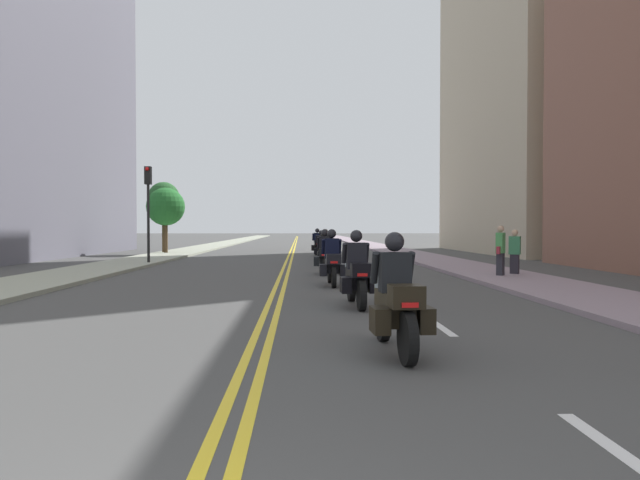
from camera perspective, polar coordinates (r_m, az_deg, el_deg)
name	(u,v)px	position (r m, az deg, el deg)	size (l,w,h in m)	color
ground_plane	(294,247)	(49.75, -2.68, -0.71)	(264.00, 264.00, 0.00)	#444443
sidewalk_left	(210,246)	(50.36, -11.03, -0.64)	(2.92, 144.00, 0.12)	#989C88
sidewalk_right	(376,246)	(50.20, 5.70, -0.63)	(2.92, 144.00, 0.12)	gray
centreline_yellow_inner	(292,247)	(49.75, -2.82, -0.71)	(0.12, 132.00, 0.01)	yellow
centreline_yellow_outer	(295,247)	(49.75, -2.54, -0.71)	(0.12, 132.00, 0.01)	yellow
lane_dashes_white	(343,258)	(30.85, 2.36, -1.87)	(0.14, 56.40, 0.01)	silver
building_right_1	(524,20)	(43.26, 19.85, 20.09)	(6.90, 18.23, 31.43)	#B8A88C
motorcycle_0	(396,304)	(7.54, 7.66, -6.45)	(0.78, 2.17, 1.61)	black
motorcycle_1	(357,276)	(11.97, 3.74, -3.63)	(0.78, 2.15, 1.62)	black
motorcycle_2	(332,263)	(16.26, 1.22, -2.31)	(0.77, 2.11, 1.63)	black
motorcycle_3	(325,256)	(20.28, 0.49, -1.65)	(0.78, 2.10, 1.63)	black
motorcycle_4	(325,251)	(25.20, 0.54, -1.09)	(0.78, 2.14, 1.64)	black
motorcycle_5	(321,248)	(29.12, 0.13, -0.80)	(0.77, 2.10, 1.56)	black
motorcycle_6	(317,245)	(33.81, -0.27, -0.51)	(0.78, 2.10, 1.65)	black
traffic_light_near	(148,196)	(26.63, -16.92, 4.22)	(0.28, 0.38, 4.43)	black
pedestrian_0	(500,251)	(19.36, 17.71, -1.10)	(0.41, 0.48, 1.74)	#282830
pedestrian_1	(515,253)	(20.20, 19.02, -1.21)	(0.42, 0.38, 1.61)	#27252D
street_tree_0	(166,207)	(36.87, -15.28, 3.23)	(2.38, 2.38, 4.20)	#4A3622
street_tree_1	(164,198)	(37.73, -15.46, 4.09)	(1.98, 1.98, 4.62)	#4F3B22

